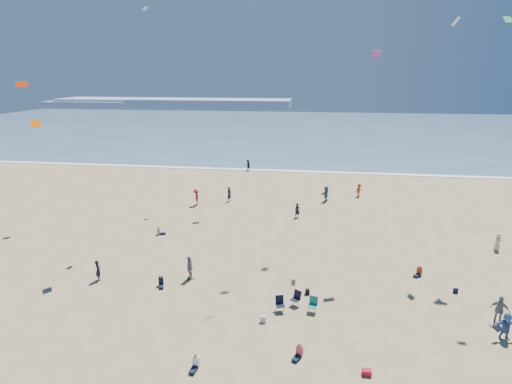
# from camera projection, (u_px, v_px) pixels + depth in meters

# --- Properties ---
(ocean) EXTENTS (220.00, 100.00, 0.06)m
(ocean) POSITION_uv_depth(u_px,v_px,m) (293.00, 129.00, 108.95)
(ocean) COLOR #476B84
(ocean) RESTS_ON ground
(surf_line) EXTENTS (220.00, 1.20, 0.08)m
(surf_line) POSITION_uv_depth(u_px,v_px,m) (277.00, 171.00, 61.47)
(surf_line) COLOR white
(surf_line) RESTS_ON ground
(headland_far) EXTENTS (110.00, 20.00, 3.20)m
(headland_far) POSITION_uv_depth(u_px,v_px,m) (174.00, 102.00, 187.72)
(headland_far) COLOR #7A8EA8
(headland_far) RESTS_ON ground
(headland_near) EXTENTS (40.00, 14.00, 2.00)m
(headland_near) POSITION_uv_depth(u_px,v_px,m) (89.00, 103.00, 188.47)
(headland_near) COLOR #7A8EA8
(headland_near) RESTS_ON ground
(standing_flyers) EXTENTS (34.78, 53.00, 1.86)m
(standing_flyers) POSITION_uv_depth(u_px,v_px,m) (294.00, 233.00, 35.13)
(standing_flyers) COLOR #335F8C
(standing_flyers) RESTS_ON ground
(seated_group) EXTENTS (22.97, 17.30, 0.84)m
(seated_group) POSITION_uv_depth(u_px,v_px,m) (243.00, 287.00, 27.14)
(seated_group) COLOR white
(seated_group) RESTS_ON ground
(chair_cluster) EXTENTS (2.74, 1.59, 1.00)m
(chair_cluster) POSITION_uv_depth(u_px,v_px,m) (296.00, 303.00, 25.11)
(chair_cluster) COLOR black
(chair_cluster) RESTS_ON ground
(white_tote) EXTENTS (0.35, 0.20, 0.40)m
(white_tote) POSITION_uv_depth(u_px,v_px,m) (263.00, 319.00, 23.94)
(white_tote) COLOR silver
(white_tote) RESTS_ON ground
(black_backpack) EXTENTS (0.30, 0.22, 0.38)m
(black_backpack) POSITION_uv_depth(u_px,v_px,m) (307.00, 292.00, 26.98)
(black_backpack) COLOR black
(black_backpack) RESTS_ON ground
(cooler) EXTENTS (0.45, 0.30, 0.30)m
(cooler) POSITION_uv_depth(u_px,v_px,m) (367.00, 372.00, 19.75)
(cooler) COLOR #AF192A
(cooler) RESTS_ON ground
(navy_bag) EXTENTS (0.28, 0.18, 0.34)m
(navy_bag) POSITION_uv_depth(u_px,v_px,m) (456.00, 291.00, 27.17)
(navy_bag) COLOR black
(navy_bag) RESTS_ON ground
(kites_aloft) EXTENTS (38.72, 39.86, 30.90)m
(kites_aloft) POSITION_uv_depth(u_px,v_px,m) (384.00, 78.00, 25.21)
(kites_aloft) COLOR #772D96
(kites_aloft) RESTS_ON ground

